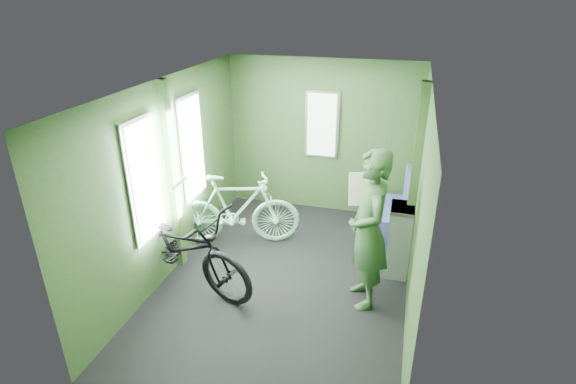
# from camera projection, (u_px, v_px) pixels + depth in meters

# --- Properties ---
(room) EXTENTS (4.00, 4.02, 2.31)m
(room) POSITION_uv_depth(u_px,v_px,m) (283.00, 165.00, 4.81)
(room) COLOR black
(room) RESTS_ON ground
(bicycle_black) EXTENTS (2.15, 1.38, 1.12)m
(bicycle_black) POSITION_uv_depth(u_px,v_px,m) (185.00, 284.00, 5.28)
(bicycle_black) COLOR black
(bicycle_black) RESTS_ON ground
(bicycle_mint) EXTENTS (1.76, 0.99, 1.03)m
(bicycle_mint) POSITION_uv_depth(u_px,v_px,m) (239.00, 243.00, 6.13)
(bicycle_mint) COLOR #92E0B9
(bicycle_mint) RESTS_ON ground
(passenger) EXTENTS (0.61, 0.75, 1.77)m
(passenger) POSITION_uv_depth(u_px,v_px,m) (368.00, 230.00, 4.64)
(passenger) COLOR #2C4B29
(passenger) RESTS_ON ground
(waste_box) EXTENTS (0.26, 0.37, 0.89)m
(waste_box) POSITION_uv_depth(u_px,v_px,m) (399.00, 240.00, 5.31)
(waste_box) COLOR gray
(waste_box) RESTS_ON ground
(bench_seat) EXTENTS (0.62, 0.97, 0.96)m
(bench_seat) POSITION_uv_depth(u_px,v_px,m) (392.00, 219.00, 6.17)
(bench_seat) COLOR navy
(bench_seat) RESTS_ON ground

